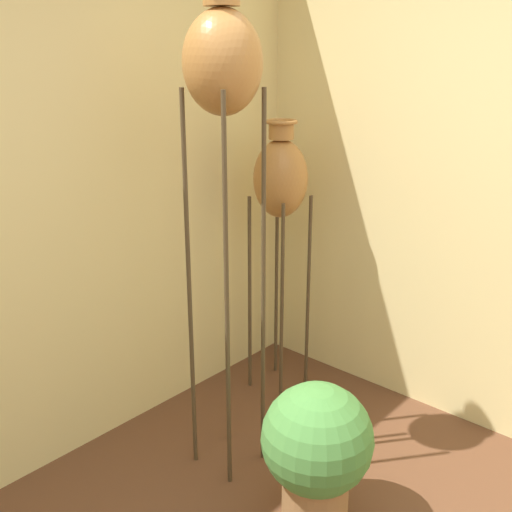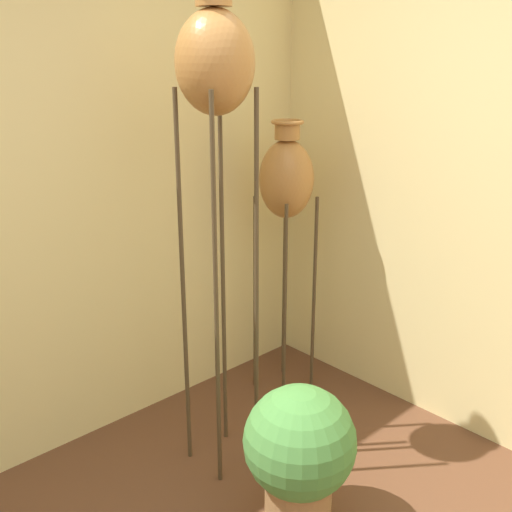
% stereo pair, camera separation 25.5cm
% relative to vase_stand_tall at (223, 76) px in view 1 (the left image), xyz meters
% --- Properties ---
extents(vase_stand_tall, '(0.32, 0.32, 2.13)m').
position_rel_vase_stand_tall_xyz_m(vase_stand_tall, '(0.00, 0.00, 0.00)').
color(vase_stand_tall, '#473823').
rests_on(vase_stand_tall, ground_plane).
extents(vase_stand_medium, '(0.29, 0.29, 1.56)m').
position_rel_vase_stand_tall_xyz_m(vase_stand_medium, '(0.69, 0.27, -0.57)').
color(vase_stand_medium, '#473823').
rests_on(vase_stand_medium, ground_plane).
extents(potted_plant, '(0.46, 0.46, 0.65)m').
position_rel_vase_stand_tall_xyz_m(potted_plant, '(-0.07, -0.57, -1.43)').
color(potted_plant, olive).
rests_on(potted_plant, ground_plane).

